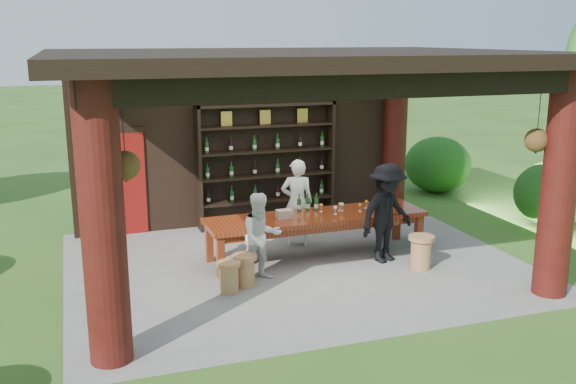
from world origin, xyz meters
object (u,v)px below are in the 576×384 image
object	(u,v)px
stool_near_left	(245,270)
guest_woman	(261,237)
napkin_basket	(284,214)
stool_far_left	(229,276)
guest_man	(387,213)
host	(297,202)
wine_shelf	(266,164)
stool_near_right	(421,251)
tasting_table	(316,221)

from	to	relation	value
stool_near_left	guest_woman	size ratio (longest dim) A/B	0.35
stool_near_left	napkin_basket	world-z (taller)	napkin_basket
stool_far_left	guest_man	world-z (taller)	guest_man
stool_near_left	guest_woman	distance (m)	0.56
host	stool_near_left	bearing A→B (deg)	64.36
stool_far_left	host	size ratio (longest dim) A/B	0.30
wine_shelf	stool_near_right	distance (m)	3.81
wine_shelf	host	distance (m)	1.55
tasting_table	napkin_basket	xyz separation A→B (m)	(-0.59, -0.01, 0.18)
guest_man	napkin_basket	distance (m)	1.72
host	guest_man	bearing A→B (deg)	145.82
tasting_table	stool_far_left	size ratio (longest dim) A/B	8.09
tasting_table	guest_man	bearing A→B (deg)	-29.81
stool_near_left	stool_far_left	size ratio (longest dim) A/B	1.04
tasting_table	guest_woman	xyz separation A→B (m)	(-1.21, -0.75, 0.06)
napkin_basket	guest_man	bearing A→B (deg)	-19.62
host	guest_woman	size ratio (longest dim) A/B	1.14
guest_man	stool_near_right	bearing A→B (deg)	-73.04
wine_shelf	guest_woman	size ratio (longest dim) A/B	2.00
stool_near_left	guest_man	bearing A→B (deg)	7.16
stool_far_left	guest_woman	world-z (taller)	guest_woman
tasting_table	guest_man	distance (m)	1.21
tasting_table	guest_man	world-z (taller)	guest_man
tasting_table	wine_shelf	bearing A→B (deg)	95.70
tasting_table	napkin_basket	size ratio (longest dim) A/B	14.79
stool_near_left	guest_woman	bearing A→B (deg)	27.60
stool_far_left	host	bearing A→B (deg)	46.52
stool_near_left	guest_man	size ratio (longest dim) A/B	0.29
stool_far_left	stool_near_left	bearing A→B (deg)	30.69
guest_woman	napkin_basket	xyz separation A→B (m)	(0.62, 0.74, 0.12)
stool_far_left	wine_shelf	bearing A→B (deg)	64.19
stool_far_left	napkin_basket	size ratio (longest dim) A/B	1.83
stool_near_left	napkin_basket	distance (m)	1.41
tasting_table	stool_near_left	xyz separation A→B (m)	(-1.52, -0.91, -0.38)
wine_shelf	tasting_table	size ratio (longest dim) A/B	0.73
guest_man	tasting_table	bearing A→B (deg)	131.27
tasting_table	stool_near_right	size ratio (longest dim) A/B	6.88
wine_shelf	stool_near_left	distance (m)	3.52
tasting_table	stool_near_right	world-z (taller)	tasting_table
wine_shelf	guest_man	xyz separation A→B (m)	(1.25, -2.80, -0.39)
stool_near_left	stool_near_right	world-z (taller)	stool_near_right
stool_far_left	guest_woman	bearing A→B (deg)	29.12
tasting_table	host	world-z (taller)	host
wine_shelf	napkin_basket	xyz separation A→B (m)	(-0.37, -2.22, -0.41)
guest_woman	stool_near_right	bearing A→B (deg)	-15.68
tasting_table	stool_near_right	xyz separation A→B (m)	(1.41, -1.11, -0.34)
host	guest_man	xyz separation A→B (m)	(1.12, -1.32, 0.05)
guest_woman	wine_shelf	bearing A→B (deg)	63.68
stool_far_left	guest_woman	distance (m)	0.82
stool_near_left	wine_shelf	bearing A→B (deg)	67.37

